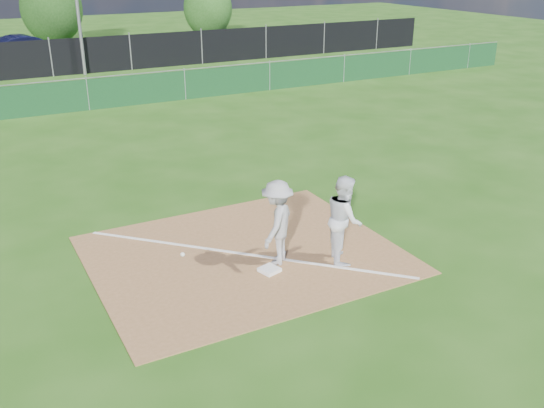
{
  "coord_description": "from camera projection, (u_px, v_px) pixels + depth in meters",
  "views": [
    {
      "loc": [
        -4.69,
        -8.97,
        5.69
      ],
      "look_at": [
        0.64,
        1.0,
        1.0
      ],
      "focal_mm": 40.0,
      "sensor_mm": 36.0,
      "label": 1
    }
  ],
  "objects": [
    {
      "name": "tree_right",
      "position": [
        208.0,
        8.0,
        42.9
      ],
      "size": [
        3.43,
        3.43,
        4.07
      ],
      "color": "#382316",
      "rests_on": "ground"
    },
    {
      "name": "infield_dirt",
      "position": [
        244.0,
        254.0,
        12.34
      ],
      "size": [
        6.0,
        5.0,
        0.02
      ],
      "primitive_type": "cube",
      "color": "olive",
      "rests_on": "ground"
    },
    {
      "name": "foul_line",
      "position": [
        244.0,
        254.0,
        12.33
      ],
      "size": [
        5.01,
        5.01,
        0.01
      ],
      "primitive_type": "cube",
      "rotation": [
        0.0,
        0.0,
        0.79
      ],
      "color": "white",
      "rests_on": "infield_dirt"
    },
    {
      "name": "first_base",
      "position": [
        269.0,
        270.0,
        11.65
      ],
      "size": [
        0.42,
        0.42,
        0.07
      ],
      "primitive_type": "cube",
      "rotation": [
        0.0,
        0.0,
        0.27
      ],
      "color": "white",
      "rests_on": "infield_dirt"
    },
    {
      "name": "black_fence",
      "position": [
        51.0,
        58.0,
        29.92
      ],
      "size": [
        46.0,
        0.04,
        1.8
      ],
      "primitive_type": "cube",
      "color": "black",
      "rests_on": "ground"
    },
    {
      "name": "car_right",
      "position": [
        108.0,
        49.0,
        34.7
      ],
      "size": [
        4.35,
        1.84,
        1.25
      ],
      "primitive_type": "imported",
      "rotation": [
        0.0,
        0.0,
        1.59
      ],
      "color": "black",
      "rests_on": "parking_lot"
    },
    {
      "name": "play_at_first",
      "position": [
        277.0,
        223.0,
        11.7
      ],
      "size": [
        2.68,
        1.21,
        1.7
      ],
      "color": "#ADADB0",
      "rests_on": "infield_dirt"
    },
    {
      "name": "green_fence",
      "position": [
        88.0,
        95.0,
        23.52
      ],
      "size": [
        44.0,
        0.05,
        1.2
      ],
      "primitive_type": "cube",
      "color": "#0F3719",
      "rests_on": "ground"
    },
    {
      "name": "ground",
      "position": [
        124.0,
        143.0,
        19.67
      ],
      "size": [
        90.0,
        90.0,
        0.0
      ],
      "primitive_type": "plane",
      "color": "#214E10",
      "rests_on": "ground"
    },
    {
      "name": "runner",
      "position": [
        344.0,
        219.0,
        11.86
      ],
      "size": [
        0.96,
        1.05,
        1.76
      ],
      "primitive_type": "imported",
      "rotation": [
        0.0,
        0.0,
        1.15
      ],
      "color": "white",
      "rests_on": "ground"
    },
    {
      "name": "car_mid",
      "position": [
        28.0,
        48.0,
        34.19
      ],
      "size": [
        4.7,
        2.55,
        1.47
      ],
      "primitive_type": "imported",
      "rotation": [
        0.0,
        0.0,
        1.8
      ],
      "color": "black",
      "rests_on": "parking_lot"
    },
    {
      "name": "tree_mid",
      "position": [
        51.0,
        8.0,
        39.28
      ],
      "size": [
        3.91,
        3.91,
        4.64
      ],
      "color": "#382316",
      "rests_on": "ground"
    },
    {
      "name": "parking_lot",
      "position": [
        38.0,
        62.0,
        34.34
      ],
      "size": [
        46.0,
        9.0,
        0.01
      ],
      "primitive_type": "cube",
      "color": "black",
      "rests_on": "ground"
    }
  ]
}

